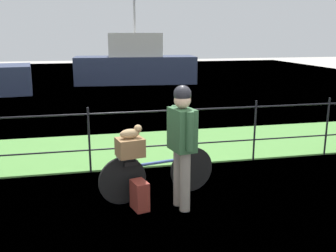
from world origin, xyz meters
The scene contains 10 objects.
ground_plane centered at (0.00, 0.00, 0.00)m, with size 60.00×60.00×0.00m, color #B2ADA3.
grass_strip centered at (0.00, 3.21, 0.01)m, with size 27.00×2.40×0.03m, color #569342.
harbor_water centered at (0.00, 12.23, 0.00)m, with size 30.00×30.00×0.00m, color slate.
iron_fence centered at (0.00, 2.01, 0.65)m, with size 18.04×0.04×1.13m.
bicycle_main centered at (-0.57, 0.77, 0.36)m, with size 1.73×0.41×0.68m.
wooden_crate centered at (-0.97, 0.68, 0.81)m, with size 0.35×0.29×0.25m, color olive.
terrier_dog centered at (-0.94, 0.69, 1.01)m, with size 0.32×0.19×0.18m.
cyclist_person centered at (-0.32, 0.36, 1.00)m, with size 0.34×0.53×1.68m.
backpack_on_paving centered at (-0.88, 0.43, 0.20)m, with size 0.28×0.18×0.40m, color maroon.
moored_boat_near centered at (0.86, 13.75, 0.87)m, with size 5.72×2.18×3.93m.
Camera 1 is at (-1.53, -4.31, 2.33)m, focal length 40.82 mm.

